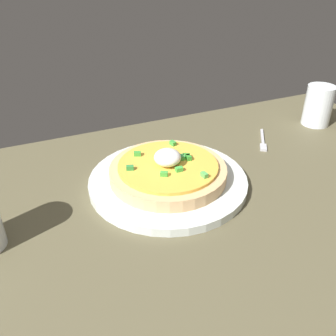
{
  "coord_description": "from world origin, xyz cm",
  "views": [
    {
      "loc": [
        27.62,
        46.99,
        41.41
      ],
      "look_at": [
        4.84,
        -4.53,
        6.98
      ],
      "focal_mm": 39.21,
      "sensor_mm": 36.0,
      "label": 1
    }
  ],
  "objects": [
    {
      "name": "pizza",
      "position": [
        4.84,
        -4.53,
        6.49
      ],
      "size": [
        21.21,
        21.21,
        5.7
      ],
      "color": "tan",
      "rests_on": "plate"
    },
    {
      "name": "dining_table",
      "position": [
        0.0,
        0.0,
        1.71
      ],
      "size": [
        108.22,
        64.07,
        3.43
      ],
      "primitive_type": "cube",
      "color": "brown",
      "rests_on": "ground"
    },
    {
      "name": "plate",
      "position": [
        4.84,
        -4.53,
        4.2
      ],
      "size": [
        28.93,
        28.93,
        1.55
      ],
      "primitive_type": "cylinder",
      "color": "silver",
      "rests_on": "dining_table"
    },
    {
      "name": "cup_far",
      "position": [
        -39.21,
        -14.45,
        7.89
      ],
      "size": [
        6.55,
        6.55,
        9.62
      ],
      "color": "silver",
      "rests_on": "dining_table"
    },
    {
      "name": "fork",
      "position": [
        -21.35,
        -11.24,
        3.68
      ],
      "size": [
        6.61,
        9.18,
        0.5
      ],
      "rotation": [
        0.0,
        0.0,
        0.98
      ],
      "color": "#B7B7BC",
      "rests_on": "dining_table"
    }
  ]
}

